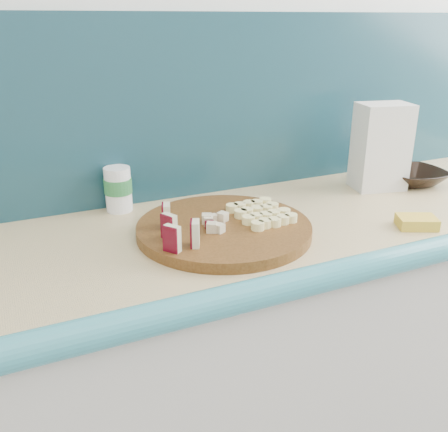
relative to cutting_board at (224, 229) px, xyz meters
The scene contains 11 objects.
kitchen_counter 0.51m from the cutting_board, ahead, with size 2.20×0.63×0.91m.
backsplash 0.44m from the cutting_board, 55.70° to the left, with size 2.20×0.02×0.50m, color teal.
cutting_board is the anchor object (origin of this frame).
apple_wedges 0.15m from the cutting_board, 163.02° to the right, with size 0.07×0.16×0.06m.
apple_chunks 0.04m from the cutting_board, behind, with size 0.06×0.07×0.02m.
banana_slices 0.11m from the cutting_board, ahead, with size 0.14×0.16×0.02m.
brown_bowl 0.71m from the cutting_board, ahead, with size 0.19×0.19×0.05m, color black.
flour_bag 0.60m from the cutting_board, 12.38° to the left, with size 0.15×0.11×0.25m, color silver.
canister 0.33m from the cutting_board, 126.00° to the left, with size 0.07×0.07×0.12m.
sponge 0.48m from the cutting_board, 19.82° to the right, with size 0.09×0.06×0.03m, color yellow.
banana_peel 0.10m from the cutting_board, 103.32° to the left, with size 0.21×0.18×0.01m.
Camera 1 is at (-0.57, 0.48, 1.39)m, focal length 40.00 mm.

